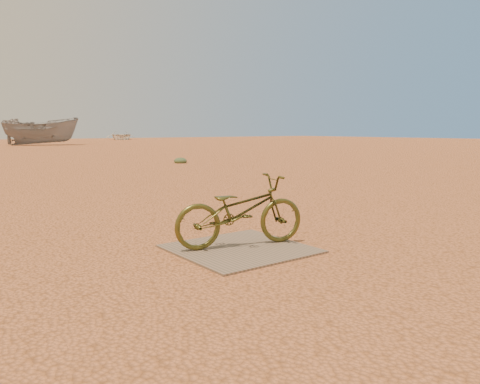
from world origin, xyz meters
TOP-DOWN VIEW (x-y plane):
  - ground at (0.00, 0.00)m, footprint 120.00×120.00m
  - plywood_board at (-0.20, -0.52)m, footprint 1.34×1.32m
  - bicycle at (-0.14, -0.45)m, footprint 1.55×0.86m
  - boat_mid_right at (6.64, 35.26)m, footprint 6.14×3.93m
  - boat_far_right at (19.62, 50.42)m, footprint 5.01×5.85m
  - kale_b at (5.69, 11.17)m, footprint 0.49×0.49m

SIDE VIEW (x-z plane):
  - ground at x=0.00m, z-range 0.00..0.00m
  - kale_b at x=5.69m, z-range -0.14..0.14m
  - plywood_board at x=-0.20m, z-range 0.00..0.02m
  - bicycle at x=-0.14m, z-range 0.02..0.79m
  - boat_far_right at x=19.62m, z-range 0.00..1.02m
  - boat_mid_right at x=6.64m, z-range 0.00..2.23m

